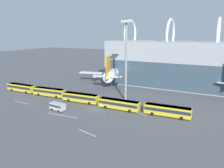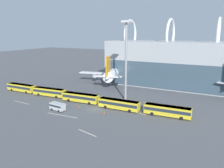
% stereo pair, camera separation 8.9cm
% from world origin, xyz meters
% --- Properties ---
extents(ground_plane, '(440.00, 440.00, 0.00)m').
position_xyz_m(ground_plane, '(0.00, 0.00, 0.00)').
color(ground_plane, '#515459').
extents(airliner_at_gate_near, '(34.23, 34.90, 13.83)m').
position_xyz_m(airliner_at_gate_near, '(-10.39, 35.18, 5.31)').
color(airliner_at_gate_near, white).
rests_on(airliner_at_gate_near, ground_plane).
extents(shuttle_bus_0, '(13.04, 2.82, 3.03)m').
position_xyz_m(shuttle_bus_0, '(-37.17, 4.22, 1.79)').
color(shuttle_bus_0, gold).
rests_on(shuttle_bus_0, ground_plane).
extents(shuttle_bus_1, '(13.17, 3.65, 3.03)m').
position_xyz_m(shuttle_bus_1, '(-22.60, 4.50, 1.79)').
color(shuttle_bus_1, gold).
rests_on(shuttle_bus_1, ground_plane).
extents(shuttle_bus_2, '(13.14, 3.49, 3.03)m').
position_xyz_m(shuttle_bus_2, '(-8.03, 3.88, 1.79)').
color(shuttle_bus_2, gold).
rests_on(shuttle_bus_2, ground_plane).
extents(shuttle_bus_3, '(13.05, 2.90, 3.03)m').
position_xyz_m(shuttle_bus_3, '(6.54, 3.44, 1.79)').
color(shuttle_bus_3, gold).
rests_on(shuttle_bus_3, ground_plane).
extents(shuttle_bus_4, '(13.11, 3.23, 3.03)m').
position_xyz_m(shuttle_bus_4, '(21.11, 4.56, 1.79)').
color(shuttle_bus_4, gold).
rests_on(shuttle_bus_4, ground_plane).
extents(service_van_foreground, '(5.15, 2.57, 2.29)m').
position_xyz_m(service_van_foreground, '(-9.53, -5.93, 1.35)').
color(service_van_foreground, '#B2B7BC').
rests_on(service_van_foreground, ground_plane).
extents(floodlight_mast, '(2.65, 2.65, 26.86)m').
position_xyz_m(floodlight_mast, '(4.63, 12.73, 16.21)').
color(floodlight_mast, gray).
rests_on(floodlight_mast, ground_plane).
extents(lane_stripe_0, '(5.93, 1.62, 0.01)m').
position_xyz_m(lane_stripe_0, '(6.97, -14.64, 0.00)').
color(lane_stripe_0, silver).
rests_on(lane_stripe_0, ground_plane).
extents(lane_stripe_1, '(7.54, 0.62, 0.01)m').
position_xyz_m(lane_stripe_1, '(-25.68, -5.59, 0.00)').
color(lane_stripe_1, silver).
rests_on(lane_stripe_1, ground_plane).
extents(lane_stripe_2, '(10.08, 1.05, 0.01)m').
position_xyz_m(lane_stripe_2, '(-5.61, -8.57, 0.00)').
color(lane_stripe_2, silver).
rests_on(lane_stripe_2, ground_plane).
extents(lane_stripe_3, '(8.13, 1.28, 0.01)m').
position_xyz_m(lane_stripe_3, '(11.63, 3.32, 0.00)').
color(lane_stripe_3, silver).
rests_on(lane_stripe_3, ground_plane).
extents(traffic_cone_0, '(0.60, 0.60, 0.74)m').
position_xyz_m(traffic_cone_0, '(4.36, -1.95, 0.36)').
color(traffic_cone_0, black).
rests_on(traffic_cone_0, ground_plane).
extents(traffic_cone_1, '(0.43, 0.43, 0.67)m').
position_xyz_m(traffic_cone_1, '(-5.10, -1.20, 0.33)').
color(traffic_cone_1, black).
rests_on(traffic_cone_1, ground_plane).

